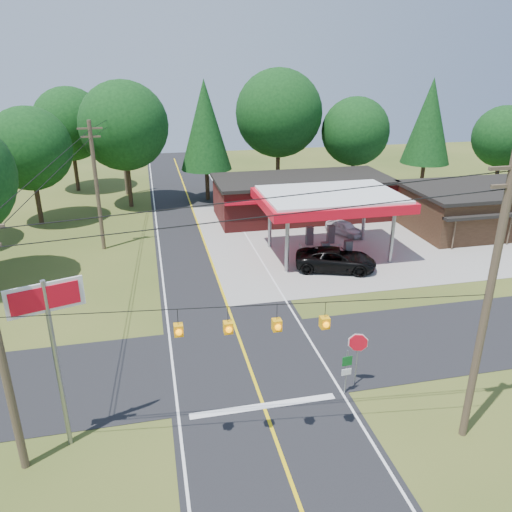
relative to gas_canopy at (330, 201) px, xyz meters
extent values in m
plane|color=#3B4B1A|center=(-9.00, -13.00, -4.27)|extent=(120.00, 120.00, 0.00)
cube|color=black|center=(-9.00, -13.00, -4.26)|extent=(8.00, 120.00, 0.02)
cube|color=black|center=(-9.00, -13.00, -4.25)|extent=(70.00, 7.00, 0.02)
cube|color=yellow|center=(-9.00, -13.00, -4.24)|extent=(0.15, 110.00, 0.00)
cylinder|color=gray|center=(-4.00, -2.50, -2.17)|extent=(0.28, 0.28, 4.20)
cylinder|color=gray|center=(-4.00, 2.50, -2.17)|extent=(0.28, 0.28, 4.20)
cylinder|color=gray|center=(4.00, -2.50, -2.17)|extent=(0.28, 0.28, 4.20)
cylinder|color=gray|center=(4.00, 2.50, -2.17)|extent=(0.28, 0.28, 4.20)
cube|color=red|center=(0.00, 0.00, 0.08)|extent=(10.60, 7.40, 0.70)
cube|color=white|center=(0.00, 0.00, 0.48)|extent=(10.00, 7.00, 0.25)
cube|color=#9E9B93|center=(0.00, -1.80, -4.14)|extent=(3.20, 0.90, 0.22)
cube|color=#3F3F44|center=(-0.90, -1.80, -3.32)|extent=(0.55, 0.45, 1.50)
cube|color=#3F3F44|center=(0.90, -1.80, -3.32)|extent=(0.55, 0.45, 1.50)
cube|color=#9E9B93|center=(0.00, 1.80, -4.14)|extent=(3.20, 0.90, 0.22)
cube|color=#3F3F44|center=(-0.90, 1.80, -3.32)|extent=(0.55, 0.45, 1.50)
cube|color=#3F3F44|center=(0.90, 1.80, -3.32)|extent=(0.55, 0.45, 1.50)
cube|color=maroon|center=(1.00, 10.00, -2.52)|extent=(16.00, 7.00, 3.50)
cube|color=black|center=(1.00, 10.00, -0.62)|extent=(16.40, 7.40, 0.30)
cube|color=red|center=(1.00, 6.40, -1.57)|extent=(16.00, 0.50, 0.25)
cylinder|color=#473828|center=(-1.50, -20.00, 1.48)|extent=(0.30, 0.30, 11.50)
cube|color=#473828|center=(-1.50, -20.00, 6.03)|extent=(1.40, 0.12, 0.12)
cylinder|color=#473828|center=(-18.50, -18.00, 0.73)|extent=(0.30, 0.30, 10.00)
cylinder|color=#473828|center=(-17.00, 5.00, 0.73)|extent=(0.30, 0.30, 10.00)
cube|color=#473828|center=(-17.00, 5.00, 5.13)|extent=(1.80, 0.12, 0.12)
cube|color=#473828|center=(-17.00, 5.00, 4.53)|extent=(1.40, 0.12, 0.12)
cylinder|color=#473828|center=(-15.50, 22.00, 0.48)|extent=(0.30, 0.30, 9.50)
cube|color=#FFA80D|center=(-12.55, -18.70, 1.23)|extent=(0.32, 0.32, 0.42)
cube|color=#FFA80D|center=(-10.85, -18.90, 1.23)|extent=(0.32, 0.32, 0.42)
cube|color=#FFA80D|center=(-9.15, -19.10, 1.23)|extent=(0.32, 0.32, 0.42)
cube|color=#FFA80D|center=(-7.45, -19.30, 1.23)|extent=(0.32, 0.32, 0.42)
cylinder|color=#332316|center=(-23.00, 13.00, -2.29)|extent=(0.44, 0.44, 3.96)
sphere|color=black|center=(-23.00, 13.00, 2.55)|extent=(7.26, 7.26, 7.26)
cylinder|color=#332316|center=(-15.00, 17.00, -1.93)|extent=(0.44, 0.44, 4.68)
sphere|color=black|center=(-15.00, 17.00, 3.79)|extent=(8.58, 8.58, 8.58)
cylinder|color=#332316|center=(-7.00, 18.00, -2.11)|extent=(0.44, 0.44, 4.32)
cone|color=black|center=(-7.00, 18.00, 3.53)|extent=(5.28, 5.28, 9.00)
cylinder|color=#332316|center=(1.00, 19.00, -1.75)|extent=(0.44, 0.44, 5.04)
sphere|color=black|center=(1.00, 19.00, 4.41)|extent=(9.24, 9.24, 9.24)
cylinder|color=#332316|center=(9.00, 17.00, -2.29)|extent=(0.44, 0.44, 3.96)
sphere|color=black|center=(9.00, 17.00, 2.55)|extent=(7.26, 7.26, 7.26)
cylinder|color=#332316|center=(17.00, 16.00, -2.11)|extent=(0.44, 0.44, 4.32)
cone|color=black|center=(17.00, 16.00, 3.53)|extent=(5.28, 5.28, 9.00)
cylinder|color=#332316|center=(25.00, 14.00, -2.47)|extent=(0.44, 0.44, 3.60)
sphere|color=black|center=(25.00, 14.00, 1.93)|extent=(6.60, 6.60, 6.60)
cylinder|color=#332316|center=(-21.00, 25.00, -2.11)|extent=(0.44, 0.44, 4.32)
sphere|color=black|center=(-21.00, 25.00, 3.17)|extent=(7.92, 7.92, 7.92)
imported|color=black|center=(-0.50, -3.00, -3.47)|extent=(7.27, 7.27, 1.58)
imported|color=silver|center=(3.00, 4.00, -3.66)|extent=(4.83, 4.83, 1.22)
cylinder|color=gray|center=(-17.00, -17.09, -0.72)|extent=(0.18, 0.18, 7.09)
cube|color=white|center=(-17.00, -17.09, 2.17)|extent=(2.53, 0.90, 1.11)
cube|color=red|center=(-17.00, -17.14, 2.17)|extent=(2.22, 0.78, 0.86)
cylinder|color=gray|center=(-4.50, -16.00, -2.97)|extent=(0.07, 0.07, 2.59)
cylinder|color=gray|center=(-5.20, -16.50, -3.12)|extent=(0.06, 0.06, 2.28)
cube|color=#0C591E|center=(-5.20, -16.54, -2.51)|extent=(0.47, 0.06, 0.47)
cube|color=white|center=(-5.20, -16.54, -3.08)|extent=(0.47, 0.06, 0.31)
camera|label=1|loc=(-13.18, -33.94, 9.99)|focal=35.00mm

